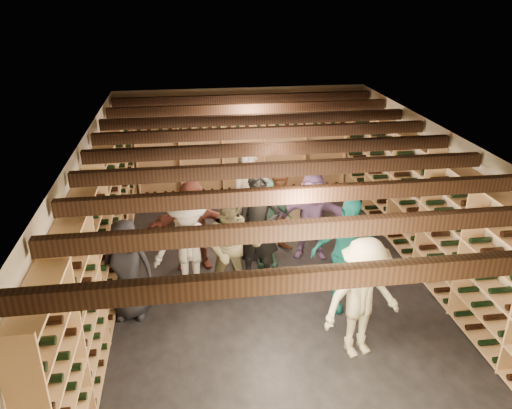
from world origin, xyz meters
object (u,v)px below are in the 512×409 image
at_px(person_10, 266,223).
at_px(person_11, 312,216).
at_px(person_8, 282,211).
at_px(person_5, 193,225).
at_px(person_1, 258,229).
at_px(crate_loose, 244,212).
at_px(crate_stack_right, 296,204).
at_px(person_2, 233,248).
at_px(person_0, 127,270).
at_px(person_3, 363,299).
at_px(person_9, 189,246).
at_px(person_4, 346,254).
at_px(person_7, 250,203).
at_px(crate_stack_left, 187,211).

xyz_separation_m(person_10, person_11, (0.84, 0.17, -0.01)).
bearing_deg(person_8, person_5, 177.40).
distance_m(person_1, person_5, 1.20).
height_order(person_10, person_11, person_10).
bearing_deg(person_1, crate_loose, 109.67).
bearing_deg(crate_stack_right, person_2, -120.56).
bearing_deg(person_2, person_10, 59.96).
bearing_deg(crate_loose, person_5, -120.13).
bearing_deg(crate_loose, crate_stack_right, -15.81).
height_order(person_0, person_11, person_11).
distance_m(person_3, person_11, 2.60).
height_order(person_0, person_2, person_2).
height_order(person_9, person_10, person_9).
distance_m(person_4, person_7, 2.25).
bearing_deg(person_10, crate_stack_right, 58.22).
distance_m(crate_loose, person_9, 3.05).
height_order(crate_stack_left, person_8, person_8).
relative_size(person_2, person_5, 1.12).
distance_m(crate_stack_left, person_11, 2.66).
height_order(person_0, person_8, person_8).
bearing_deg(crate_stack_left, person_10, -52.03).
bearing_deg(person_8, person_7, 154.98).
distance_m(person_2, person_7, 1.53).
distance_m(person_3, person_8, 2.89).
height_order(crate_loose, person_4, person_4).
distance_m(person_3, person_9, 2.72).
bearing_deg(person_2, person_7, 77.93).
height_order(crate_loose, person_5, person_5).
relative_size(person_1, person_10, 1.19).
xyz_separation_m(crate_stack_right, person_7, (-1.10, -1.16, 0.59)).
bearing_deg(person_11, person_0, -142.79).
height_order(crate_stack_right, person_8, person_8).
distance_m(person_9, person_11, 2.32).
height_order(person_1, person_5, person_1).
bearing_deg(person_0, crate_loose, 62.25).
bearing_deg(crate_stack_left, person_0, -106.94).
height_order(crate_loose, person_10, person_10).
bearing_deg(crate_stack_right, person_8, -113.31).
bearing_deg(person_11, person_5, -165.01).
distance_m(crate_loose, person_8, 1.78).
bearing_deg(person_11, person_2, -130.29).
distance_m(crate_stack_right, person_5, 2.68).
relative_size(person_3, person_7, 0.89).
height_order(person_2, person_9, person_2).
relative_size(person_7, person_8, 1.19).
height_order(person_1, person_10, person_1).
relative_size(crate_loose, person_2, 0.29).
distance_m(person_8, person_11, 0.55).
relative_size(person_2, person_7, 0.93).
relative_size(person_0, person_7, 0.82).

